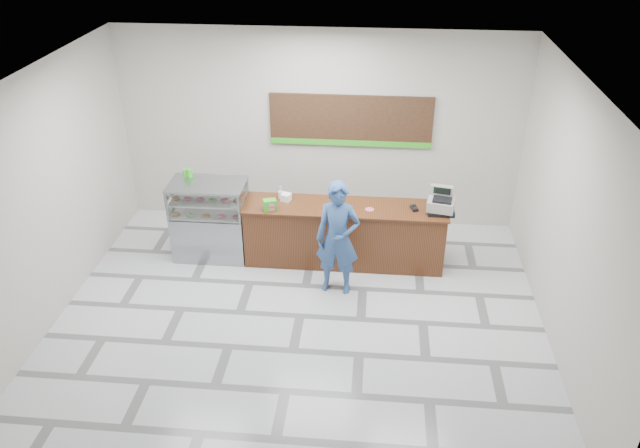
# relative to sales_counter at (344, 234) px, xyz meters

# --- Properties ---
(floor) EXTENTS (7.00, 7.00, 0.00)m
(floor) POSITION_rel_sales_counter_xyz_m (-0.55, -1.55, -0.52)
(floor) COLOR silver
(floor) RESTS_ON ground
(back_wall) EXTENTS (7.00, 0.00, 7.00)m
(back_wall) POSITION_rel_sales_counter_xyz_m (-0.55, 1.45, 1.23)
(back_wall) COLOR #BBB6AC
(back_wall) RESTS_ON floor
(ceiling) EXTENTS (7.00, 7.00, 0.00)m
(ceiling) POSITION_rel_sales_counter_xyz_m (-0.55, -1.55, 2.98)
(ceiling) COLOR silver
(ceiling) RESTS_ON back_wall
(sales_counter) EXTENTS (3.26, 0.76, 1.03)m
(sales_counter) POSITION_rel_sales_counter_xyz_m (0.00, 0.00, 0.00)
(sales_counter) COLOR #572D18
(sales_counter) RESTS_ON floor
(display_case) EXTENTS (1.22, 0.72, 1.33)m
(display_case) POSITION_rel_sales_counter_xyz_m (-2.22, -0.00, 0.16)
(display_case) COLOR gray
(display_case) RESTS_ON floor
(menu_board) EXTENTS (2.80, 0.06, 0.90)m
(menu_board) POSITION_rel_sales_counter_xyz_m (-0.00, 1.41, 1.42)
(menu_board) COLOR black
(menu_board) RESTS_ON back_wall
(cash_register) EXTENTS (0.49, 0.50, 0.39)m
(cash_register) POSITION_rel_sales_counter_xyz_m (1.50, -0.03, 0.66)
(cash_register) COLOR black
(cash_register) RESTS_ON sales_counter
(card_terminal) EXTENTS (0.14, 0.19, 0.04)m
(card_terminal) POSITION_rel_sales_counter_xyz_m (1.09, -0.01, 0.54)
(card_terminal) COLOR black
(card_terminal) RESTS_ON sales_counter
(serving_tray) EXTENTS (0.38, 0.30, 0.02)m
(serving_tray) POSITION_rel_sales_counter_xyz_m (-0.14, -0.14, 0.52)
(serving_tray) COLOR #60D20D
(serving_tray) RESTS_ON sales_counter
(napkin_box) EXTENTS (0.18, 0.18, 0.12)m
(napkin_box) POSITION_rel_sales_counter_xyz_m (-0.96, 0.11, 0.57)
(napkin_box) COLOR white
(napkin_box) RESTS_ON sales_counter
(straw_cup) EXTENTS (0.08, 0.08, 0.12)m
(straw_cup) POSITION_rel_sales_counter_xyz_m (-1.06, 0.19, 0.57)
(straw_cup) COLOR silver
(straw_cup) RESTS_ON sales_counter
(promo_box) EXTENTS (0.23, 0.19, 0.18)m
(promo_box) POSITION_rel_sales_counter_xyz_m (-1.17, -0.24, 0.60)
(promo_box) COLOR green
(promo_box) RESTS_ON sales_counter
(donut_decal) EXTENTS (0.14, 0.14, 0.00)m
(donut_decal) POSITION_rel_sales_counter_xyz_m (0.39, -0.08, 0.52)
(donut_decal) COLOR #D95D79
(donut_decal) RESTS_ON sales_counter
(green_cup_left) EXTENTS (0.08, 0.08, 0.12)m
(green_cup_left) POSITION_rel_sales_counter_xyz_m (-2.62, 0.24, 0.88)
(green_cup_left) COLOR green
(green_cup_left) RESTS_ON display_case
(green_cup_right) EXTENTS (0.09, 0.09, 0.14)m
(green_cup_right) POSITION_rel_sales_counter_xyz_m (-2.55, 0.22, 0.88)
(green_cup_right) COLOR green
(green_cup_right) RESTS_ON display_case
(customer) EXTENTS (0.70, 0.49, 1.81)m
(customer) POSITION_rel_sales_counter_xyz_m (-0.06, -0.81, 0.39)
(customer) COLOR #30518A
(customer) RESTS_ON floor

